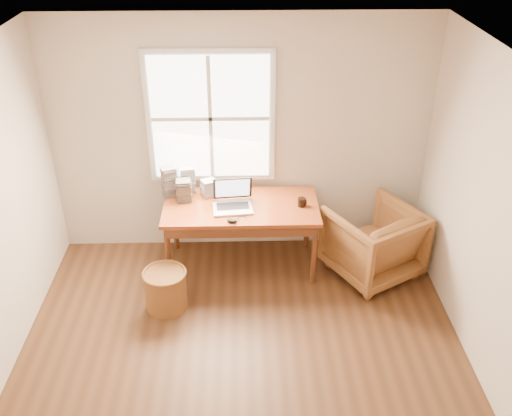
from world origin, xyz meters
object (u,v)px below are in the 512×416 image
(armchair, at_px, (373,242))
(coffee_mug, at_px, (302,202))
(desk, at_px, (241,207))
(wicker_stool, at_px, (166,290))
(cd_stack_a, at_px, (188,180))
(laptop, at_px, (232,196))

(armchair, bearing_deg, coffee_mug, -40.11)
(desk, bearing_deg, armchair, -7.06)
(armchair, xyz_separation_m, wicker_stool, (-2.12, -0.51, -0.18))
(wicker_stool, bearing_deg, armchair, 13.64)
(cd_stack_a, bearing_deg, coffee_mug, -16.17)
(laptop, xyz_separation_m, coffee_mug, (0.71, 0.05, -0.11))
(laptop, height_order, coffee_mug, laptop)
(armchair, relative_size, cd_stack_a, 2.96)
(desk, relative_size, coffee_mug, 17.66)
(armchair, bearing_deg, laptop, -33.09)
(wicker_stool, height_order, laptop, laptop)
(armchair, bearing_deg, wicker_stool, -16.09)
(desk, relative_size, cd_stack_a, 5.59)
(armchair, distance_m, wicker_stool, 2.19)
(laptop, bearing_deg, cd_stack_a, 135.03)
(desk, distance_m, coffee_mug, 0.63)
(wicker_stool, distance_m, laptop, 1.13)
(wicker_stool, relative_size, cd_stack_a, 1.41)
(desk, bearing_deg, coffee_mug, -2.97)
(armchair, xyz_separation_m, laptop, (-1.46, 0.09, 0.52))
(armchair, height_order, wicker_stool, armchair)
(desk, distance_m, wicker_stool, 1.14)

